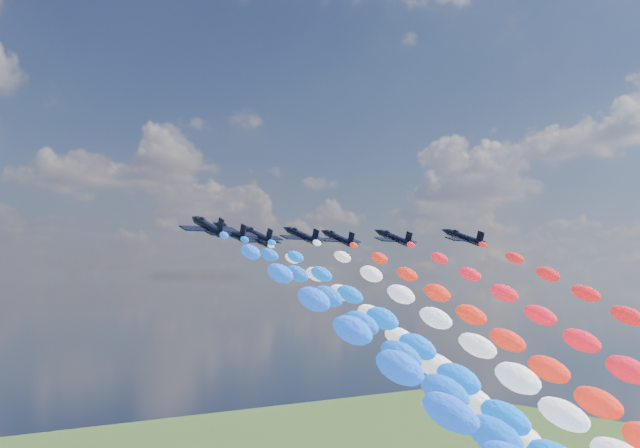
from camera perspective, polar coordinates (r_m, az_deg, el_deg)
jet_0 at (r=125.96m, az=-8.00°, el=-0.17°), size 9.68×12.93×6.27m
jet_1 at (r=139.90m, az=-6.45°, el=-0.54°), size 9.34×12.69×6.27m
trail_1 at (r=97.13m, az=10.58°, el=-15.00°), size 5.53×107.30×56.11m
jet_2 at (r=151.88m, az=-4.49°, el=-0.81°), size 9.41×12.74×6.27m
trail_2 at (r=109.83m, az=11.39°, el=-13.67°), size 5.53×107.30×56.11m
jet_3 at (r=152.69m, az=-1.32°, el=-0.83°), size 9.59×12.86×6.27m
trail_3 at (r=112.91m, az=15.54°, el=-13.34°), size 5.53×107.30×56.11m
jet_4 at (r=165.96m, az=-4.48°, el=-1.06°), size 9.63×12.89×6.27m
trail_4 at (r=123.28m, az=9.57°, el=-12.60°), size 5.53×107.30×56.11m
jet_5 at (r=162.92m, az=1.31°, el=-1.02°), size 9.41×12.73×6.27m
trail_5 at (r=124.62m, az=17.54°, el=-12.38°), size 5.53×107.30×56.11m
jet_6 at (r=162.41m, az=5.31°, el=-0.99°), size 9.26×12.63×6.27m
jet_7 at (r=162.31m, az=10.22°, el=-0.95°), size 9.46×12.77×6.27m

